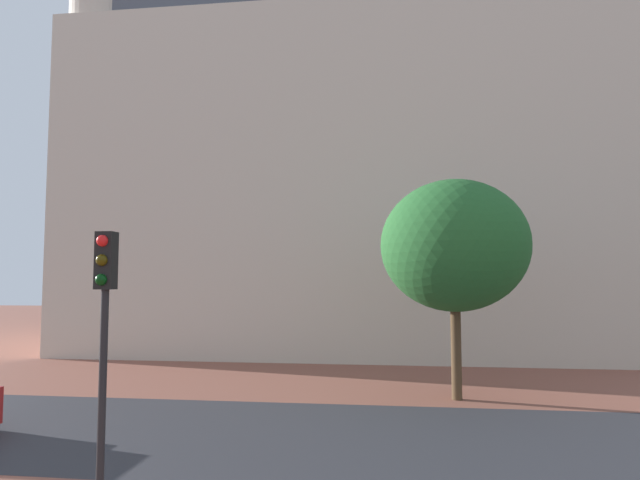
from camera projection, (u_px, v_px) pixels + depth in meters
ground_plane at (313, 422)px, 13.50m from camera, size 120.00×120.00×0.00m
street_asphalt_strip at (305, 435)px, 12.31m from camera, size 120.00×6.41×0.00m
landmark_building at (342, 172)px, 31.18m from camera, size 26.21×15.81×33.19m
traffic_light_pole at (104, 312)px, 8.55m from camera, size 0.28×0.34×4.20m
tree_curb_far at (454, 246)px, 16.37m from camera, size 4.35×4.35×6.45m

